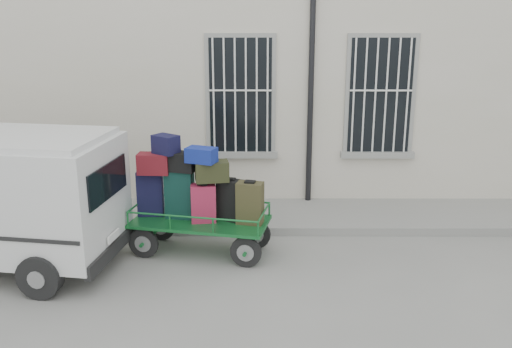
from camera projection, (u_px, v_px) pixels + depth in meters
name	position (u px, v px, depth m)	size (l,w,h in m)	color
ground	(262.00, 270.00, 8.77)	(80.00, 80.00, 0.00)	slate
building	(261.00, 48.00, 13.22)	(24.00, 5.15, 6.00)	beige
sidewalk	(261.00, 215.00, 10.87)	(24.00, 1.70, 0.15)	gray
luggage_cart	(196.00, 197.00, 9.16)	(2.62, 1.42, 1.95)	black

